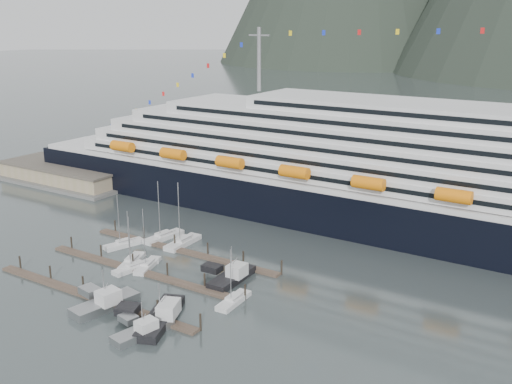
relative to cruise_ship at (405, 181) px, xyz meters
The scene contains 17 objects.
ground 63.76m from the cruise_ship, 118.66° to the right, with size 1600.00×1600.00×0.00m, color #434F4F.
cruise_ship is the anchor object (origin of this frame).
warehouse 103.31m from the cruise_ship, behind, with size 46.00×20.00×5.80m.
dock_near 74.63m from the cruise_ship, 118.31° to the right, with size 48.18×2.28×3.20m.
dock_mid 63.65m from the cruise_ship, 123.96° to the right, with size 48.18×2.28×3.20m.
dock_far 53.59m from the cruise_ship, 131.95° to the right, with size 48.18×2.28×3.20m.
sailboat_a 65.65m from the cruise_ship, 137.99° to the right, with size 5.29×9.31×12.37m.
sailboat_b 61.91m from the cruise_ship, 125.78° to the right, with size 4.86×9.06×13.05m.
sailboat_c 64.48m from the cruise_ship, 128.63° to the right, with size 5.76×9.54×12.03m.
sailboat_d 64.29m from the cruise_ship, 125.92° to the right, with size 4.23×10.09×11.66m.
sailboat_e 57.15m from the cruise_ship, 141.35° to the right, with size 4.08×10.77×14.30m.
sailboat_f 53.05m from the cruise_ship, 136.66° to the right, with size 3.44×10.46×15.10m.
sailboat_h 55.60m from the cruise_ship, 102.78° to the right, with size 2.88×8.61×10.87m.
trawler_b 73.70m from the cruise_ship, 114.22° to the right, with size 9.70×12.66×7.92m.
trawler_c 68.59m from the cruise_ship, 105.98° to the right, with size 12.05×15.24×7.62m.
trawler_d 72.95m from the cruise_ship, 104.49° to the right, with size 8.22×10.90×6.20m.
trawler_e 50.11m from the cruise_ship, 111.23° to the right, with size 9.16×12.01×7.75m.
Camera 1 is at (72.62, -76.94, 48.07)m, focal length 42.00 mm.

